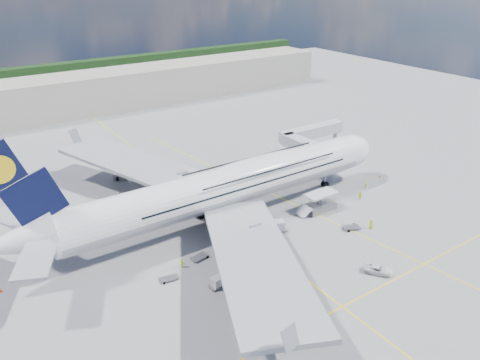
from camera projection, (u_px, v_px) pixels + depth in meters
ground at (258, 243)px, 80.41m from camera, size 300.00×300.00×0.00m
taxi_line_main at (258, 243)px, 80.41m from camera, size 0.25×220.00×0.01m
taxi_line_cross at (342, 307)px, 65.38m from camera, size 120.00×0.25×0.01m
taxi_line_diag at (285, 200)px, 95.05m from camera, size 14.16×99.06×0.01m
airliner at (228, 186)px, 85.18m from camera, size 77.26×79.15×23.71m
jet_bridge at (309, 138)px, 108.45m from camera, size 18.80×12.10×8.50m
cargo_loader at (319, 204)px, 90.62m from camera, size 8.53×3.20×3.67m
terminal at (83, 94)px, 149.28m from camera, size 180.00×16.00×12.00m
tree_line at (143, 64)px, 204.31m from camera, size 160.00×6.00×8.00m
dolly_row_a at (218, 282)px, 69.11m from camera, size 2.89×1.89×1.70m
dolly_row_b at (199, 257)px, 75.95m from camera, size 3.07×2.00×0.42m
dolly_row_c at (261, 284)px, 68.35m from camera, size 3.26×2.15×1.90m
dolly_back at (169, 278)px, 70.85m from camera, size 2.87×1.79×0.40m
dolly_nose_far at (351, 227)px, 84.51m from camera, size 3.52×2.78×0.46m
dolly_nose_near at (277, 226)px, 83.27m from camera, size 3.79×2.83×2.14m
baggage_tug at (268, 275)px, 70.61m from camera, size 3.49×2.46×1.99m
catering_truck_inner at (161, 203)px, 90.03m from camera, size 6.53×3.95×3.64m
catering_truck_outer at (126, 172)px, 103.93m from camera, size 6.30×4.35×3.47m
service_van at (378, 270)px, 72.28m from camera, size 4.21×4.74×1.22m
crew_nose at (366, 184)px, 99.84m from camera, size 0.75×0.64×1.74m
crew_loader at (360, 196)px, 94.68m from camera, size 1.05×1.14×1.88m
crew_wing at (182, 263)px, 73.62m from camera, size 0.60×0.99×1.58m
crew_van at (371, 224)px, 84.35m from camera, size 1.04×1.15×1.97m
crew_tug at (273, 270)px, 71.72m from camera, size 1.23×0.92×1.70m
cone_nose at (380, 176)px, 104.95m from camera, size 0.45×0.45×0.57m
cone_wing_left_inner at (166, 207)px, 91.47m from camera, size 0.50×0.50×0.64m
cone_wing_left_outer at (120, 193)px, 97.18m from camera, size 0.39×0.39×0.49m
cone_wing_right_inner at (259, 251)px, 77.62m from camera, size 0.43×0.43×0.54m
cone_wing_right_outer at (285, 307)px, 64.84m from camera, size 0.47×0.47×0.60m
cone_tail at (0, 290)px, 68.20m from camera, size 0.50×0.50×0.64m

